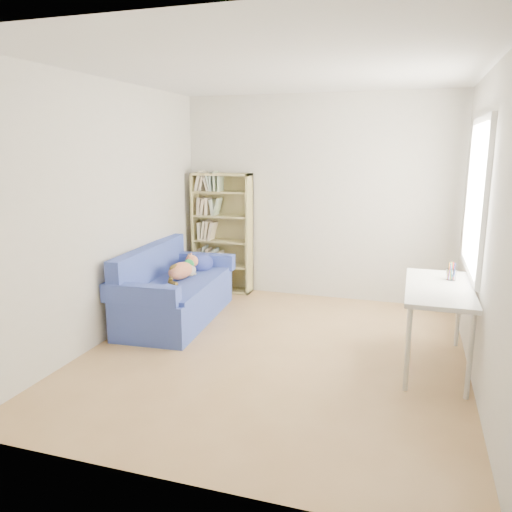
{
  "coord_description": "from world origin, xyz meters",
  "views": [
    {
      "loc": [
        1.18,
        -4.34,
        1.95
      ],
      "look_at": [
        -0.32,
        0.42,
        0.85
      ],
      "focal_mm": 35.0,
      "sensor_mm": 36.0,
      "label": 1
    }
  ],
  "objects": [
    {
      "name": "room_shell",
      "position": [
        0.1,
        0.03,
        1.64
      ],
      "size": [
        3.54,
        4.04,
        2.62
      ],
      "color": "silver",
      "rests_on": "ground"
    },
    {
      "name": "pen_cup",
      "position": [
        1.56,
        0.42,
        0.81
      ],
      "size": [
        0.09,
        0.09,
        0.17
      ],
      "color": "white",
      "rests_on": "desk"
    },
    {
      "name": "bookshelf",
      "position": [
        -1.25,
        1.86,
        0.74
      ],
      "size": [
        0.8,
        0.25,
        1.61
      ],
      "color": "tan",
      "rests_on": "ground"
    },
    {
      "name": "ground",
      "position": [
        0.0,
        0.0,
        0.0
      ],
      "size": [
        4.0,
        4.0,
        0.0
      ],
      "primitive_type": "plane",
      "color": "#A57B4A",
      "rests_on": "ground"
    },
    {
      "name": "sofa",
      "position": [
        -1.37,
        0.62,
        0.32
      ],
      "size": [
        0.93,
        1.76,
        0.84
      ],
      "rotation": [
        0.0,
        0.0,
        0.07
      ],
      "color": "navy",
      "rests_on": "ground"
    },
    {
      "name": "desk",
      "position": [
        1.45,
        0.16,
        0.68
      ],
      "size": [
        0.56,
        1.23,
        0.75
      ],
      "color": "white",
      "rests_on": "ground"
    }
  ]
}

